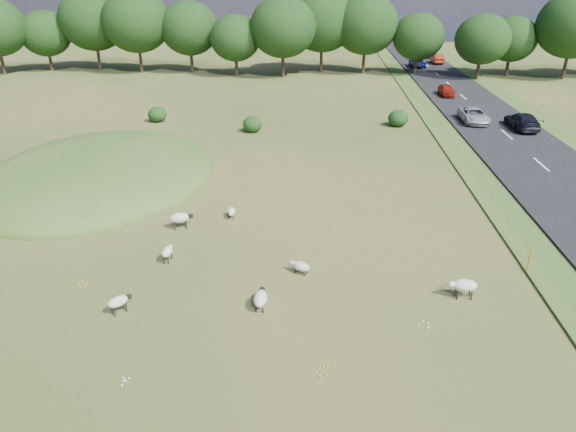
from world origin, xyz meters
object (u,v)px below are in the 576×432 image
Objects in this scene: sheep_3 at (180,218)px; car_6 at (437,59)px; sheep_0 at (261,298)px; sheep_2 at (464,285)px; sheep_4 at (300,266)px; sheep_1 at (231,212)px; car_0 at (474,115)px; marker_post at (529,261)px; car_4 at (429,53)px; car_7 at (522,121)px; car_1 at (447,90)px; car_5 at (417,63)px; sheep_6 at (119,301)px; sheep_5 at (167,252)px.

car_6 is at bearing 48.49° from sheep_3.
sheep_0 is at bearing 73.43° from car_6.
sheep_2 is 0.30× the size of car_6.
sheep_4 is 68.92m from car_6.
sheep_1 is 29.75m from car_0.
sheep_0 is at bearing -118.14° from car_0.
sheep_2 is 1.17× the size of sheep_4.
marker_post is 0.28× the size of car_6.
marker_post is 0.23× the size of car_4.
car_6 is 39.86m from car_7.
car_7 reaches higher than marker_post.
marker_post is at bearing -99.12° from car_0.
car_1 is 21.27m from car_5.
car_4 is 47.42m from car_7.
sheep_1 is at bearing 70.99° from car_4.
car_0 is (19.54, 22.42, 0.54)m from sheep_1.
car_0 reaches higher than sheep_0.
sheep_6 is at bearing -23.36° from sheep_1.
car_5 is at bearing 50.24° from sheep_3.
car_0 reaches higher than sheep_4.
sheep_4 is 0.22× the size of car_7.
car_5 reaches higher than sheep_6.
car_4 reaches higher than car_1.
car_7 reaches higher than car_0.
sheep_4 is at bearing 73.98° from car_6.
sheep_0 is at bearing -72.41° from sheep_3.
sheep_5 is at bearing 22.89° from sheep_4.
car_4 is at bearing 72.09° from car_5.
sheep_6 is 0.27× the size of car_1.
sheep_6 is (-3.08, -9.69, 0.17)m from sheep_1.
sheep_5 is 0.22× the size of car_0.
car_0 reaches higher than car_5.
marker_post reaches higher than sheep_4.
sheep_6 is (-14.60, -2.08, -0.10)m from sheep_2.
sheep_5 is (-5.05, 3.62, 0.06)m from sheep_0.
sheep_2 is 0.26× the size of car_7.
car_0 is 0.96× the size of car_7.
marker_post is 12.90m from sheep_0.
marker_post reaches higher than sheep_6.
sheep_4 is at bearing -175.54° from marker_post.
sheep_3 is at bearing 168.76° from marker_post.
car_1 is at bearing 90.00° from car_0.
sheep_5 is at bearing -11.42° from sheep_2.
car_1 is (4.43, 39.93, 0.30)m from marker_post.
sheep_3 is 0.29× the size of car_5.
car_6 reaches higher than sheep_3.
car_1 reaches higher than sheep_0.
sheep_5 is at bearing -179.58° from marker_post.
car_1 is 0.88× the size of car_6.
sheep_3 is 0.36× the size of car_1.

